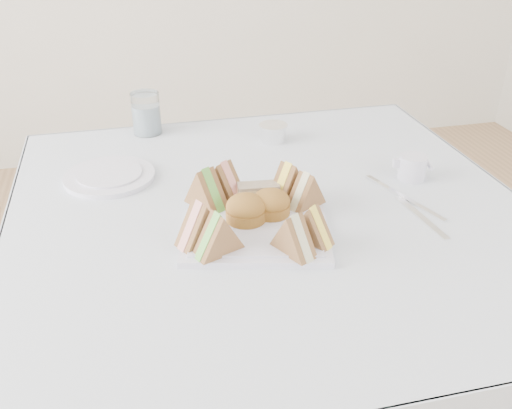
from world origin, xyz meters
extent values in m
cube|color=brown|center=(0.00, 0.00, 0.37)|extent=(0.90, 0.90, 0.74)
cube|color=white|center=(0.00, 0.00, 0.74)|extent=(1.02, 1.02, 0.01)
cube|color=silver|center=(-0.05, -0.06, 0.75)|extent=(0.32, 0.32, 0.01)
cylinder|color=#966427|center=(-0.06, -0.05, 0.78)|extent=(0.09, 0.09, 0.05)
cylinder|color=#966427|center=(-0.01, -0.04, 0.78)|extent=(0.08, 0.08, 0.05)
cube|color=beige|center=(-0.02, 0.01, 0.78)|extent=(0.08, 0.04, 0.04)
cylinder|color=silver|center=(-0.31, 0.21, 0.75)|extent=(0.20, 0.20, 0.01)
cylinder|color=white|center=(-0.21, 0.46, 0.80)|extent=(0.08, 0.08, 0.11)
cylinder|color=white|center=(0.09, 0.33, 0.77)|extent=(0.09, 0.09, 0.04)
cube|color=white|center=(0.27, -0.10, 0.75)|extent=(0.03, 0.17, 0.00)
cube|color=white|center=(0.28, -0.04, 0.75)|extent=(0.07, 0.18, 0.00)
cylinder|color=silver|center=(0.33, 0.06, 0.77)|extent=(0.07, 0.07, 0.05)
camera|label=1|loc=(-0.26, -0.94, 1.31)|focal=40.00mm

